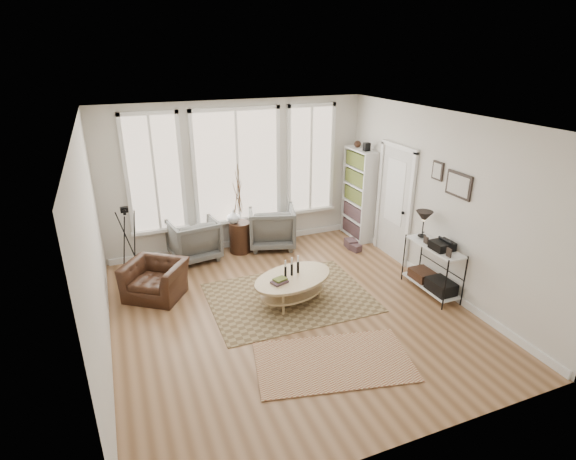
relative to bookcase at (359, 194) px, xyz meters
name	(u,v)px	position (x,y,z in m)	size (l,w,h in m)	color
room	(291,225)	(-2.42, -2.20, 0.47)	(5.50, 5.54, 2.90)	#946A46
bay_window	(238,169)	(-2.44, 0.49, 0.65)	(4.14, 0.12, 2.24)	#D8B18B
door	(395,201)	(0.13, -1.08, 0.17)	(0.09, 1.06, 2.22)	silver
bookcase	(359,194)	(0.00, 0.00, 0.00)	(0.31, 0.85, 2.06)	white
low_shelf	(433,264)	(-0.06, -2.52, -0.44)	(0.38, 1.08, 1.30)	white
wall_art	(453,181)	(0.14, -2.49, 0.92)	(0.04, 0.88, 0.44)	black
rug_main	(289,297)	(-2.29, -1.83, -0.95)	(2.54, 1.90, 0.01)	brown
rug_runner	(333,361)	(-2.38, -3.55, -0.94)	(1.99, 1.11, 0.01)	brown
coffee_table	(293,282)	(-2.29, -1.95, -0.62)	(1.57, 1.26, 0.63)	tan
armchair_left	(193,239)	(-3.43, 0.22, -0.56)	(0.85, 0.88, 0.80)	#61625D
armchair_right	(272,227)	(-1.85, 0.22, -0.53)	(0.90, 0.93, 0.84)	#61625D
side_table	(239,212)	(-2.53, 0.19, -0.12)	(0.41, 0.41, 1.73)	#351C11
vase	(233,216)	(-2.63, 0.22, -0.20)	(0.26, 0.26, 0.27)	silver
accent_chair	(155,280)	(-4.28, -0.96, -0.66)	(0.90, 0.79, 0.59)	#351C11
tripod_camera	(129,245)	(-4.59, -0.08, -0.36)	(0.45, 0.45, 1.29)	black
book_stack_near	(351,243)	(-0.39, -0.45, -0.87)	(0.21, 0.26, 0.17)	brown
book_stack_far	(356,248)	(-0.39, -0.64, -0.89)	(0.17, 0.21, 0.14)	brown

